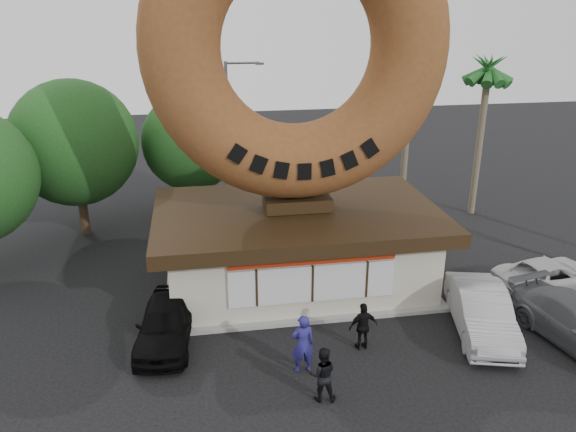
# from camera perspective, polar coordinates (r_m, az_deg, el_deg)

# --- Properties ---
(ground) EXTENTS (90.00, 90.00, 0.00)m
(ground) POSITION_cam_1_polar(r_m,az_deg,el_deg) (18.52, 4.36, -15.33)
(ground) COLOR black
(ground) RESTS_ON ground
(donut_shop) EXTENTS (11.20, 7.20, 3.80)m
(donut_shop) POSITION_cam_1_polar(r_m,az_deg,el_deg) (22.72, 0.91, -2.85)
(donut_shop) COLOR beige
(donut_shop) RESTS_ON ground
(giant_donut) EXTENTS (11.20, 2.86, 11.20)m
(giant_donut) POSITION_cam_1_polar(r_m,az_deg,el_deg) (20.85, 1.03, 16.73)
(giant_donut) COLOR brown
(giant_donut) RESTS_ON donut_shop
(tree_west) EXTENTS (6.00, 6.00, 7.65)m
(tree_west) POSITION_cam_1_polar(r_m,az_deg,el_deg) (28.72, -20.91, 6.93)
(tree_west) COLOR #473321
(tree_west) RESTS_ON ground
(tree_mid) EXTENTS (5.20, 5.20, 6.63)m
(tree_mid) POSITION_cam_1_polar(r_m,az_deg,el_deg) (30.24, -9.77, 7.45)
(tree_mid) COLOR #473321
(tree_mid) RESTS_ON ground
(palm_near) EXTENTS (2.60, 2.60, 9.75)m
(palm_near) POSITION_cam_1_polar(r_m,az_deg,el_deg) (30.71, 12.54, 15.79)
(palm_near) COLOR #726651
(palm_near) RESTS_ON ground
(palm_far) EXTENTS (2.60, 2.60, 8.75)m
(palm_far) POSITION_cam_1_polar(r_m,az_deg,el_deg) (30.94, 19.65, 13.40)
(palm_far) COLOR #726651
(palm_far) RESTS_ON ground
(street_lamp) EXTENTS (2.11, 0.20, 8.00)m
(street_lamp) POSITION_cam_1_polar(r_m,az_deg,el_deg) (31.18, -5.85, 8.92)
(street_lamp) COLOR #59595E
(street_lamp) RESTS_ON ground
(person_left) EXTENTS (0.74, 0.50, 2.01)m
(person_left) POSITION_cam_1_polar(r_m,az_deg,el_deg) (17.87, 1.51, -12.85)
(person_left) COLOR navy
(person_left) RESTS_ON ground
(person_center) EXTENTS (0.94, 0.78, 1.73)m
(person_center) POSITION_cam_1_polar(r_m,az_deg,el_deg) (16.88, 3.51, -15.74)
(person_center) COLOR black
(person_center) RESTS_ON ground
(person_right) EXTENTS (1.04, 0.53, 1.70)m
(person_right) POSITION_cam_1_polar(r_m,az_deg,el_deg) (19.15, 7.65, -11.04)
(person_right) COLOR black
(person_right) RESTS_ON ground
(car_black) EXTENTS (2.24, 4.57, 1.50)m
(car_black) POSITION_cam_1_polar(r_m,az_deg,el_deg) (19.82, -12.34, -10.52)
(car_black) COLOR black
(car_black) RESTS_ON ground
(car_silver) EXTENTS (2.82, 5.12, 1.60)m
(car_silver) POSITION_cam_1_polar(r_m,az_deg,el_deg) (21.02, 19.06, -9.16)
(car_silver) COLOR #A09FA4
(car_silver) RESTS_ON ground
(car_white) EXTENTS (4.82, 2.74, 1.27)m
(car_white) POSITION_cam_1_polar(r_m,az_deg,el_deg) (25.04, 25.10, -5.46)
(car_white) COLOR silver
(car_white) RESTS_ON ground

